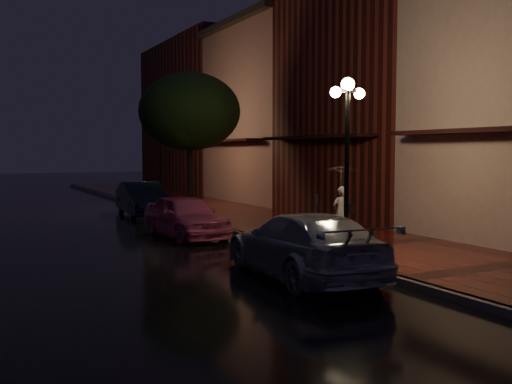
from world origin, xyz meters
TOP-DOWN VIEW (x-y plane):
  - ground at (0.00, 0.00)m, footprint 120.00×120.00m
  - sidewalk at (2.25, 0.00)m, footprint 4.50×60.00m
  - curb at (0.00, 0.00)m, footprint 0.25×60.00m
  - storefront_mid at (7.00, 2.00)m, footprint 5.00×8.00m
  - storefront_far at (7.00, 10.00)m, footprint 5.00×8.00m
  - storefront_extra at (7.00, 20.00)m, footprint 5.00×12.00m
  - streetlamp_near at (0.35, -5.00)m, footprint 0.96×0.36m
  - streetlamp_far at (0.35, 9.00)m, footprint 0.96×0.36m
  - street_tree at (0.61, 5.99)m, footprint 4.16×4.16m
  - pink_car at (-1.61, 0.74)m, footprint 1.82×4.09m
  - navy_car at (-1.04, 7.37)m, footprint 1.80×4.42m
  - silver_car at (-1.44, -5.86)m, footprint 2.40×5.02m
  - woman_with_umbrella at (1.98, -2.58)m, footprint 0.90×0.91m
  - parking_meter at (0.91, -2.82)m, footprint 0.14×0.12m

SIDE VIEW (x-z plane):
  - ground at x=0.00m, z-range 0.00..0.00m
  - sidewalk at x=2.25m, z-range 0.00..0.15m
  - curb at x=0.00m, z-range 0.00..0.15m
  - pink_car at x=-1.61m, z-range 0.00..1.36m
  - silver_car at x=-1.44m, z-range 0.00..1.41m
  - navy_car at x=-1.04m, z-range 0.00..1.42m
  - parking_meter at x=0.91m, z-range 0.29..1.64m
  - woman_with_umbrella at x=1.98m, z-range 0.50..2.65m
  - streetlamp_near at x=0.35m, z-range 0.45..4.76m
  - streetlamp_far at x=0.35m, z-range 0.45..4.76m
  - street_tree at x=0.61m, z-range 1.34..7.14m
  - storefront_far at x=7.00m, z-range 0.00..9.00m
  - storefront_extra at x=7.00m, z-range 0.00..10.00m
  - storefront_mid at x=7.00m, z-range 0.00..11.00m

